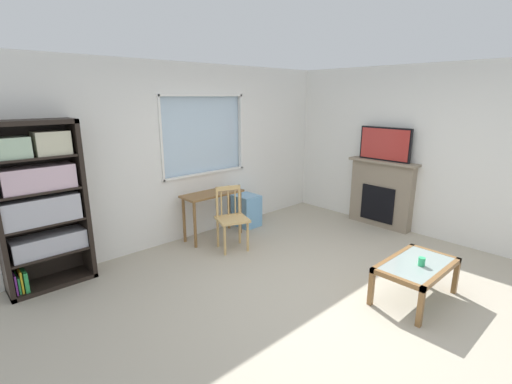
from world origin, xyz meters
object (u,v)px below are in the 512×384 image
object	(u,v)px
wooden_chair	(231,218)
fireplace	(381,193)
desk_under_window	(213,201)
coffee_table	(416,269)
sippy_cup	(422,262)
tv	(385,144)
bookshelf	(40,202)
plastic_drawer_unit	(247,210)

from	to	relation	value
wooden_chair	fireplace	world-z (taller)	fireplace
desk_under_window	fireplace	distance (m)	2.81
coffee_table	sippy_cup	bearing A→B (deg)	-114.71
wooden_chair	coffee_table	world-z (taller)	wooden_chair
desk_under_window	wooden_chair	distance (m)	0.53
coffee_table	tv	bearing A→B (deg)	38.22
desk_under_window	tv	world-z (taller)	tv
tv	bookshelf	bearing A→B (deg)	161.21
fireplace	sippy_cup	xyz separation A→B (m)	(-1.88, -1.50, -0.10)
coffee_table	sippy_cup	distance (m)	0.12
wooden_chair	sippy_cup	distance (m)	2.52
bookshelf	sippy_cup	bearing A→B (deg)	-48.03
desk_under_window	bookshelf	bearing A→B (deg)	177.29
plastic_drawer_unit	coffee_table	bearing A→B (deg)	-93.77
desk_under_window	wooden_chair	size ratio (longest dim) A/B	1.06
bookshelf	coffee_table	world-z (taller)	bookshelf
sippy_cup	desk_under_window	bearing A→B (deg)	99.80
bookshelf	coffee_table	bearing A→B (deg)	-47.27
bookshelf	desk_under_window	xyz separation A→B (m)	(2.26, -0.11, -0.42)
sippy_cup	bookshelf	bearing A→B (deg)	131.97
wooden_chair	plastic_drawer_unit	xyz separation A→B (m)	(0.79, 0.57, -0.20)
bookshelf	fireplace	size ratio (longest dim) A/B	1.65
wooden_chair	tv	xyz separation A→B (m)	(2.43, -0.96, 0.93)
fireplace	coffee_table	bearing A→B (deg)	-142.05
bookshelf	tv	bearing A→B (deg)	-18.79
tv	sippy_cup	size ratio (longest dim) A/B	9.59
coffee_table	fireplace	bearing A→B (deg)	37.95
plastic_drawer_unit	sippy_cup	size ratio (longest dim) A/B	5.92
wooden_chair	fireplace	xyz separation A→B (m)	(2.45, -0.96, 0.10)
bookshelf	tv	distance (m)	4.92
bookshelf	tv	world-z (taller)	bookshelf
fireplace	bookshelf	bearing A→B (deg)	161.28
fireplace	coffee_table	world-z (taller)	fireplace
plastic_drawer_unit	sippy_cup	world-z (taller)	plastic_drawer_unit
tv	sippy_cup	world-z (taller)	tv
wooden_chair	coffee_table	distance (m)	2.48
plastic_drawer_unit	fireplace	distance (m)	2.27
desk_under_window	wooden_chair	world-z (taller)	wooden_chair
tv	coffee_table	bearing A→B (deg)	-141.78
desk_under_window	sippy_cup	bearing A→B (deg)	-80.20
wooden_chair	coffee_table	bearing A→B (deg)	-76.22
desk_under_window	sippy_cup	world-z (taller)	desk_under_window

